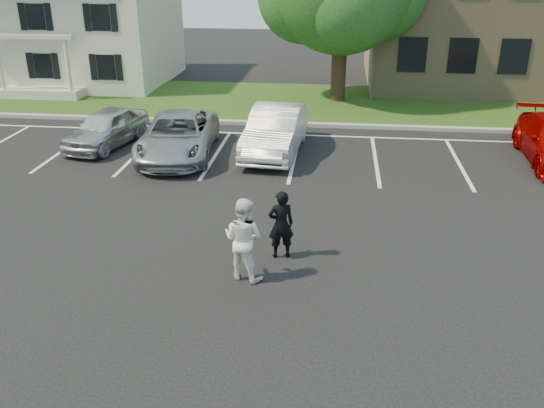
{
  "coord_description": "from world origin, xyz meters",
  "views": [
    {
      "loc": [
        1.38,
        -11.06,
        6.54
      ],
      "look_at": [
        0.0,
        1.0,
        1.25
      ],
      "focal_mm": 38.0,
      "sensor_mm": 36.0,
      "label": 1
    }
  ],
  "objects_px": {
    "car_silver_west": "(106,128)",
    "car_silver_minivan": "(178,136)",
    "house": "(72,9)",
    "car_white_sedan": "(276,131)",
    "man_white_shirt": "(243,239)",
    "man_black_suit": "(281,224)"
  },
  "relations": [
    {
      "from": "house",
      "to": "man_white_shirt",
      "type": "height_order",
      "value": "house"
    },
    {
      "from": "house",
      "to": "car_white_sedan",
      "type": "height_order",
      "value": "house"
    },
    {
      "from": "house",
      "to": "car_silver_west",
      "type": "height_order",
      "value": "house"
    },
    {
      "from": "house",
      "to": "man_black_suit",
      "type": "bearing_deg",
      "value": -55.37
    },
    {
      "from": "house",
      "to": "car_silver_minivan",
      "type": "distance_m",
      "value": 15.43
    },
    {
      "from": "car_silver_minivan",
      "to": "house",
      "type": "bearing_deg",
      "value": 120.93
    },
    {
      "from": "car_silver_west",
      "to": "car_white_sedan",
      "type": "xyz_separation_m",
      "value": [
        6.25,
        -0.06,
        0.12
      ]
    },
    {
      "from": "house",
      "to": "man_white_shirt",
      "type": "bearing_deg",
      "value": -58.19
    },
    {
      "from": "house",
      "to": "man_white_shirt",
      "type": "distance_m",
      "value": 23.93
    },
    {
      "from": "house",
      "to": "man_white_shirt",
      "type": "relative_size",
      "value": 5.51
    },
    {
      "from": "man_white_shirt",
      "to": "car_white_sedan",
      "type": "relative_size",
      "value": 0.38
    },
    {
      "from": "house",
      "to": "man_white_shirt",
      "type": "xyz_separation_m",
      "value": [
        12.52,
        -20.18,
        -2.89
      ]
    },
    {
      "from": "man_black_suit",
      "to": "car_white_sedan",
      "type": "xyz_separation_m",
      "value": [
        -0.96,
        7.67,
        -0.02
      ]
    },
    {
      "from": "man_white_shirt",
      "to": "house",
      "type": "bearing_deg",
      "value": -37.29
    },
    {
      "from": "man_black_suit",
      "to": "car_silver_minivan",
      "type": "relative_size",
      "value": 0.32
    },
    {
      "from": "man_white_shirt",
      "to": "car_silver_west",
      "type": "height_order",
      "value": "man_white_shirt"
    },
    {
      "from": "house",
      "to": "car_silver_west",
      "type": "bearing_deg",
      "value": -62.22
    },
    {
      "from": "car_silver_west",
      "to": "car_silver_minivan",
      "type": "height_order",
      "value": "car_silver_minivan"
    },
    {
      "from": "house",
      "to": "car_white_sedan",
      "type": "relative_size",
      "value": 2.1
    },
    {
      "from": "man_black_suit",
      "to": "car_white_sedan",
      "type": "distance_m",
      "value": 7.73
    },
    {
      "from": "man_black_suit",
      "to": "car_white_sedan",
      "type": "bearing_deg",
      "value": -100.63
    },
    {
      "from": "man_white_shirt",
      "to": "car_silver_minivan",
      "type": "bearing_deg",
      "value": -44.86
    }
  ]
}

